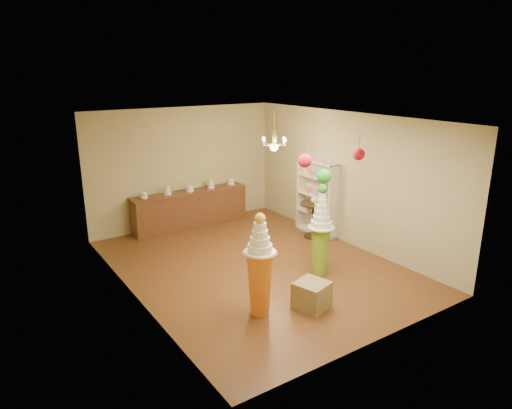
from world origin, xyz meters
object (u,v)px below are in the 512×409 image
pedestal_green (321,239)px  sideboard (191,208)px  pedestal_orange (260,274)px  round_table (314,215)px

pedestal_green → sideboard: pedestal_green is taller
pedestal_orange → round_table: 3.82m
pedestal_green → round_table: (1.25, 1.64, -0.18)m
pedestal_orange → round_table: (3.09, 2.25, -0.15)m
pedestal_orange → sideboard: (0.99, 4.59, -0.22)m
round_table → pedestal_green: bearing=-127.3°
pedestal_orange → pedestal_green: bearing=18.3°
pedestal_green → sideboard: size_ratio=0.60×
pedestal_green → round_table: size_ratio=2.15×
sideboard → pedestal_orange: bearing=-102.1°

